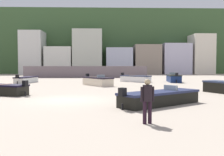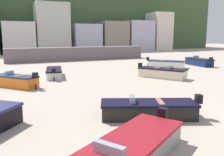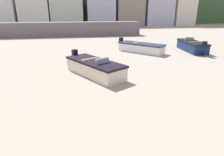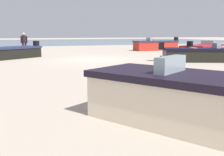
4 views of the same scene
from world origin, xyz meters
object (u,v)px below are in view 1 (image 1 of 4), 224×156
(boat_black_3, at_px, (160,98))
(boat_cream_4, at_px, (97,81))
(boat_white_6, at_px, (135,79))
(boat_navy_10, at_px, (174,78))
(boat_white_2, at_px, (26,80))
(beach_walker_foreground, at_px, (147,97))

(boat_black_3, relative_size, boat_cream_4, 1.13)
(boat_black_3, height_order, boat_cream_4, boat_cream_4)
(boat_white_6, distance_m, boat_navy_10, 4.85)
(boat_cream_4, height_order, boat_navy_10, boat_navy_10)
(boat_black_3, height_order, boat_white_6, boat_white_6)
(boat_white_2, xyz_separation_m, boat_white_6, (13.31, 1.29, 0.04))
(boat_white_2, bearing_deg, beach_walker_foreground, -53.64)
(boat_black_3, bearing_deg, boat_navy_10, 126.83)
(boat_white_6, bearing_deg, boat_cream_4, 7.09)
(boat_white_6, bearing_deg, boat_white_2, -38.30)
(boat_white_2, height_order, boat_black_3, boat_white_2)
(beach_walker_foreground, bearing_deg, boat_black_3, -122.45)
(boat_navy_10, bearing_deg, boat_black_3, -101.44)
(boat_white_2, bearing_deg, boat_cream_4, -16.45)
(boat_cream_4, relative_size, boat_navy_10, 1.01)
(boat_black_3, height_order, beach_walker_foreground, beach_walker_foreground)
(boat_white_2, bearing_deg, boat_navy_10, 14.05)
(boat_white_2, relative_size, boat_navy_10, 1.02)
(boat_navy_10, height_order, beach_walker_foreground, beach_walker_foreground)
(boat_cream_4, relative_size, boat_white_6, 1.10)
(boat_cream_4, distance_m, beach_walker_foreground, 18.37)
(boat_white_2, distance_m, boat_navy_10, 18.18)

